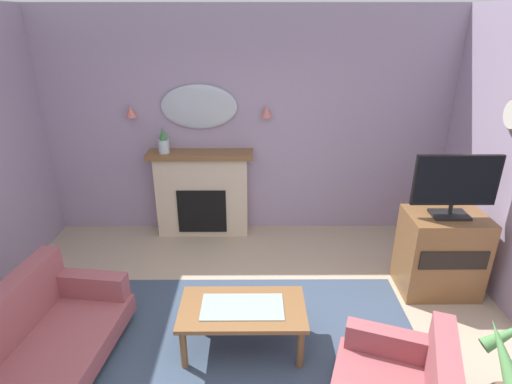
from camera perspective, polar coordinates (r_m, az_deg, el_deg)
wall_back at (r=5.45m, az=-1.15°, el=9.21°), size 6.22×0.10×2.91m
patterned_rug at (r=3.88m, az=-1.50°, el=-22.30°), size 3.20×2.40×0.01m
fireplace at (r=5.57m, az=-7.40°, el=-0.31°), size 1.36×0.36×1.16m
mantel_vase_right at (r=5.37m, az=-12.63°, el=6.71°), size 0.14×0.14×0.33m
wall_mirror at (r=5.36m, az=-7.86°, el=11.54°), size 0.96×0.06×0.56m
wall_sconce_left at (r=5.50m, az=-16.86°, el=10.54°), size 0.14×0.14×0.14m
wall_sconce_right at (r=5.28m, az=1.46°, el=11.02°), size 0.14×0.14×0.14m
coffee_table at (r=3.76m, az=-1.87°, el=-16.23°), size 1.10×0.60×0.45m
floral_couch at (r=3.96m, az=-28.84°, el=-18.55°), size 1.07×1.80×0.76m
tv_cabinet at (r=4.85m, az=24.08°, el=-7.70°), size 0.80×0.57×0.90m
tv_flatscreen at (r=4.50m, az=25.81°, el=0.94°), size 0.84×0.24×0.65m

